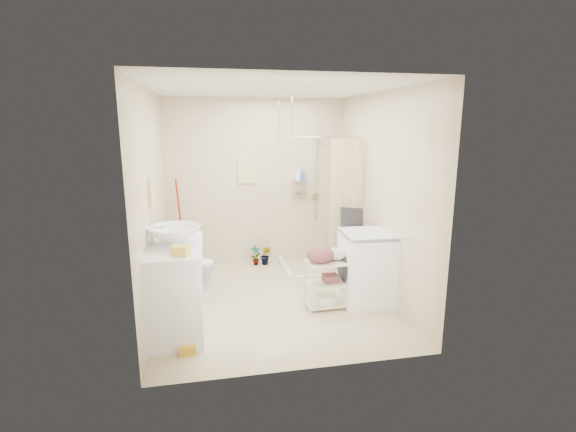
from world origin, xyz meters
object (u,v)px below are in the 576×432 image
(vanity, at_px, (175,288))
(washing_machine, at_px, (367,267))
(toilet, at_px, (190,265))
(laundry_rack, at_px, (327,280))

(vanity, relative_size, washing_machine, 1.21)
(vanity, relative_size, toilet, 1.67)
(vanity, xyz_separation_m, laundry_rack, (1.76, 0.25, -0.13))
(vanity, bearing_deg, laundry_rack, 7.68)
(vanity, height_order, washing_machine, vanity)
(vanity, relative_size, laundry_rack, 1.56)
(vanity, xyz_separation_m, toilet, (0.12, 1.19, -0.15))
(vanity, height_order, laundry_rack, vanity)
(washing_machine, xyz_separation_m, laundry_rack, (-0.54, -0.06, -0.10))
(washing_machine, height_order, laundry_rack, washing_machine)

